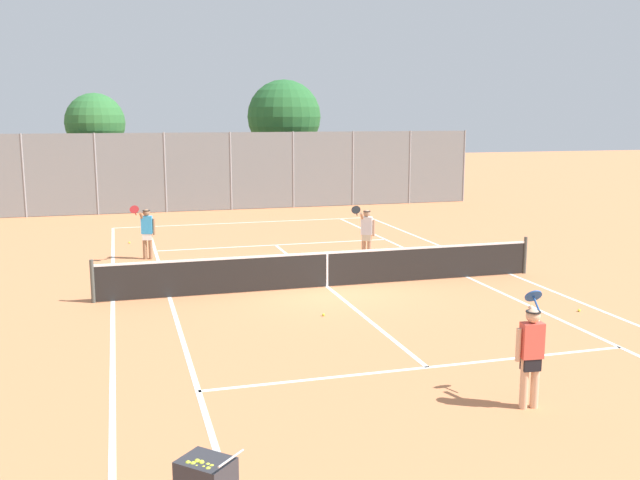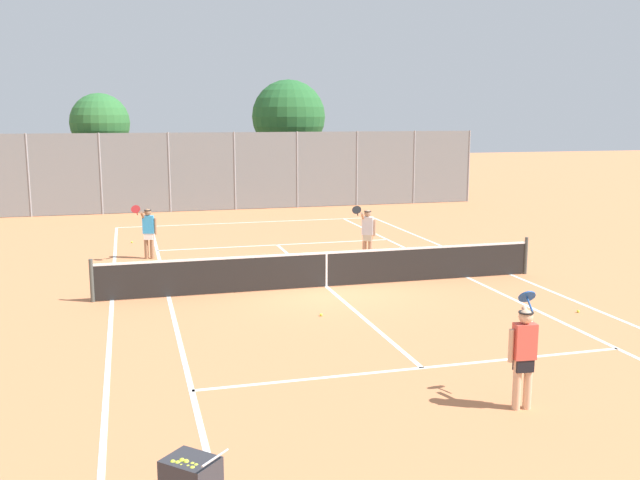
# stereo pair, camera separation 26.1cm
# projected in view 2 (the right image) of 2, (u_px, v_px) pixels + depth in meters

# --- Properties ---
(ground_plane) EXTENTS (120.00, 120.00, 0.00)m
(ground_plane) POSITION_uv_depth(u_px,v_px,m) (326.00, 287.00, 18.98)
(ground_plane) COLOR #CC7A4C
(court_line_markings) EXTENTS (11.10, 23.90, 0.01)m
(court_line_markings) POSITION_uv_depth(u_px,v_px,m) (326.00, 287.00, 18.98)
(court_line_markings) COLOR silver
(court_line_markings) RESTS_ON ground
(tennis_net) EXTENTS (12.00, 0.10, 1.07)m
(tennis_net) POSITION_uv_depth(u_px,v_px,m) (326.00, 268.00, 18.89)
(tennis_net) COLOR #474C47
(tennis_net) RESTS_ON ground
(player_near_side) EXTENTS (0.71, 0.72, 1.77)m
(player_near_side) POSITION_uv_depth(u_px,v_px,m) (524.00, 352.00, 10.97)
(player_near_side) COLOR #D8A884
(player_near_side) RESTS_ON ground
(player_far_left) EXTENTS (0.78, 0.71, 1.77)m
(player_far_left) POSITION_uv_depth(u_px,v_px,m) (148.00, 230.00, 22.51)
(player_far_left) COLOR #936B4C
(player_far_left) RESTS_ON ground
(player_far_right) EXTENTS (0.88, 0.66, 1.77)m
(player_far_right) POSITION_uv_depth(u_px,v_px,m) (367.00, 231.00, 22.26)
(player_far_right) COLOR tan
(player_far_right) RESTS_ON ground
(loose_tennis_ball_0) EXTENTS (0.07, 0.07, 0.07)m
(loose_tennis_ball_0) POSITION_uv_depth(u_px,v_px,m) (321.00, 315.00, 16.21)
(loose_tennis_ball_0) COLOR #D1DB33
(loose_tennis_ball_0) RESTS_ON ground
(loose_tennis_ball_1) EXTENTS (0.07, 0.07, 0.07)m
(loose_tennis_ball_1) POSITION_uv_depth(u_px,v_px,m) (235.00, 269.00, 21.00)
(loose_tennis_ball_1) COLOR #D1DB33
(loose_tennis_ball_1) RESTS_ON ground
(loose_tennis_ball_2) EXTENTS (0.07, 0.07, 0.07)m
(loose_tennis_ball_2) POSITION_uv_depth(u_px,v_px,m) (132.00, 242.00, 25.43)
(loose_tennis_ball_2) COLOR #D1DB33
(loose_tennis_ball_2) RESTS_ON ground
(loose_tennis_ball_3) EXTENTS (0.07, 0.07, 0.07)m
(loose_tennis_ball_3) POSITION_uv_depth(u_px,v_px,m) (578.00, 311.00, 16.50)
(loose_tennis_ball_3) COLOR #D1DB33
(loose_tennis_ball_3) RESTS_ON ground
(back_fence) EXTENTS (24.67, 0.08, 3.72)m
(back_fence) POSITION_uv_depth(u_px,v_px,m) (235.00, 171.00, 34.05)
(back_fence) COLOR gray
(back_fence) RESTS_ON ground
(tree_behind_left) EXTENTS (2.79, 2.79, 5.53)m
(tree_behind_left) POSITION_uv_depth(u_px,v_px,m) (98.00, 125.00, 33.89)
(tree_behind_left) COLOR brown
(tree_behind_left) RESTS_ON ground
(tree_behind_right) EXTENTS (3.88, 3.88, 6.35)m
(tree_behind_right) POSITION_uv_depth(u_px,v_px,m) (288.00, 118.00, 37.80)
(tree_behind_right) COLOR brown
(tree_behind_right) RESTS_ON ground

